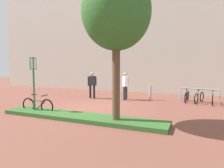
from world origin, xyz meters
TOP-DOWN VIEW (x-y plane):
  - ground_plane at (0.00, 0.00)m, footprint 60.00×60.00m
  - building_facade at (0.00, 7.48)m, footprint 28.00×1.20m
  - planter_strip at (0.50, -2.02)m, footprint 7.00×1.10m
  - tree_sidewalk at (2.09, -2.05)m, footprint 2.44×2.44m
  - parking_sign_post at (-1.81, -2.02)m, footprint 0.08×0.36m
  - bike_at_sign at (-1.78, -1.88)m, footprint 1.68×0.42m
  - bike_rack_cluster at (4.96, 3.64)m, footprint 2.09×1.78m
  - bollard_steel at (2.16, 3.47)m, footprint 0.16×0.16m
  - person_suited_navy at (-1.49, 2.69)m, footprint 0.45×0.47m
  - person_shirt_blue at (0.69, 3.01)m, footprint 0.48×0.44m

SIDE VIEW (x-z plane):
  - ground_plane at x=0.00m, z-range 0.00..0.00m
  - planter_strip at x=0.50m, z-range 0.00..0.16m
  - bike_rack_cluster at x=4.96m, z-range -0.07..0.76m
  - bike_at_sign at x=-1.78m, z-range -0.08..0.78m
  - bollard_steel at x=2.16m, z-range 0.00..0.90m
  - person_suited_navy at x=-1.49m, z-range 0.12..1.84m
  - person_shirt_blue at x=0.69m, z-range 0.12..1.84m
  - parking_sign_post at x=-1.81m, z-range 0.38..2.87m
  - tree_sidewalk at x=2.09m, z-range 1.28..6.61m
  - building_facade at x=0.00m, z-range 0.00..10.00m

